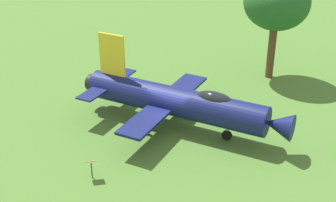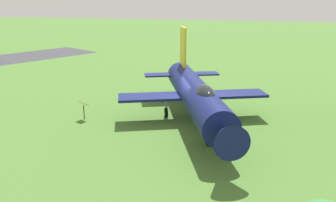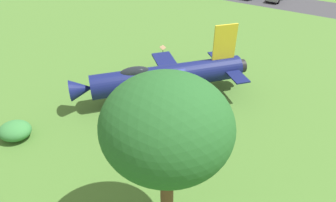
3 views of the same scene
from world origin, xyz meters
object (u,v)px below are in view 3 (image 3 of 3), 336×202
(display_jet, at_px, (164,77))
(info_plaque, at_px, (163,49))
(shrub_near_fence, at_px, (15,131))
(shade_tree, at_px, (167,128))

(display_jet, relative_size, info_plaque, 11.29)
(info_plaque, bearing_deg, shrub_near_fence, -31.53)
(shade_tree, height_order, shrub_near_fence, shade_tree)
(display_jet, distance_m, info_plaque, 7.02)
(shrub_near_fence, xyz_separation_m, info_plaque, (-12.72, 7.81, 0.29))
(shade_tree, xyz_separation_m, shrub_near_fence, (-4.72, -10.36, -5.23))
(display_jet, relative_size, shrub_near_fence, 6.32)
(shade_tree, bearing_deg, display_jet, -171.61)
(display_jet, xyz_separation_m, info_plaque, (-6.89, -0.99, -0.93))
(display_jet, bearing_deg, info_plaque, -104.81)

